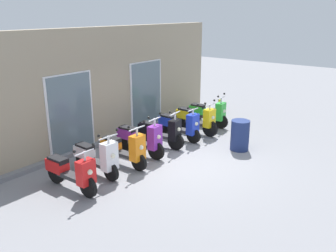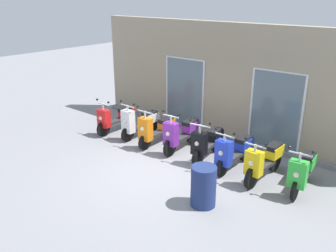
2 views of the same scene
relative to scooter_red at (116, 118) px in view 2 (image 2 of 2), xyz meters
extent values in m
plane|color=gray|center=(2.98, -1.07, -0.46)|extent=(40.00, 40.00, 0.00)
cube|color=gray|center=(2.98, 1.92, 1.27)|extent=(9.92, 0.30, 3.46)
cube|color=slate|center=(2.98, 1.67, -0.40)|extent=(9.92, 0.20, 0.12)
cube|color=silver|center=(1.41, 1.75, 0.69)|extent=(1.52, 0.04, 2.30)
cube|color=slate|center=(1.41, 1.73, 0.69)|extent=(1.40, 0.02, 2.22)
cube|color=silver|center=(4.54, 1.75, 0.69)|extent=(1.52, 0.04, 2.30)
cube|color=slate|center=(4.54, 1.73, 0.69)|extent=(1.40, 0.02, 2.22)
cylinder|color=black|center=(0.01, -0.56, -0.22)|extent=(0.10, 0.50, 0.50)
cylinder|color=black|center=(-0.01, 0.58, -0.22)|extent=(0.10, 0.50, 0.50)
cube|color=#2D2D30|center=(0.00, 0.01, -0.12)|extent=(0.27, 0.71, 0.09)
cube|color=red|center=(0.01, -0.52, 0.12)|extent=(0.38, 0.25, 0.55)
sphere|color=#F2EFCC|center=(0.01, -0.65, 0.16)|extent=(0.12, 0.12, 0.12)
cube|color=red|center=(-0.01, 0.48, 0.03)|extent=(0.31, 0.53, 0.28)
cube|color=black|center=(-0.01, 0.44, 0.17)|extent=(0.27, 0.49, 0.11)
cylinder|color=silver|center=(0.01, -0.52, 0.49)|extent=(0.06, 0.06, 0.22)
cylinder|color=silver|center=(0.01, -0.52, 0.58)|extent=(0.51, 0.05, 0.04)
sphere|color=black|center=(0.27, -0.51, 0.68)|extent=(0.07, 0.07, 0.07)
sphere|color=black|center=(-0.24, -0.52, 0.68)|extent=(0.07, 0.07, 0.07)
cylinder|color=black|center=(0.88, -0.36, -0.24)|extent=(0.11, 0.45, 0.45)
cylinder|color=black|center=(0.91, 0.74, -0.24)|extent=(0.11, 0.45, 0.45)
cube|color=#2D2D30|center=(0.89, 0.19, -0.14)|extent=(0.28, 0.69, 0.09)
cube|color=white|center=(0.88, -0.32, 0.16)|extent=(0.39, 0.25, 0.68)
sphere|color=#F2EFCC|center=(0.87, -0.45, 0.20)|extent=(0.12, 0.12, 0.12)
cube|color=white|center=(0.91, 0.65, 0.04)|extent=(0.32, 0.53, 0.28)
cube|color=black|center=(0.91, 0.61, 0.18)|extent=(0.28, 0.49, 0.11)
cylinder|color=silver|center=(0.88, -0.32, 0.57)|extent=(0.06, 0.06, 0.18)
cylinder|color=silver|center=(0.88, -0.32, 0.64)|extent=(0.56, 0.05, 0.04)
sphere|color=black|center=(1.15, -0.32, 0.74)|extent=(0.07, 0.07, 0.07)
sphere|color=black|center=(0.60, -0.31, 0.74)|extent=(0.07, 0.07, 0.07)
cylinder|color=black|center=(1.71, -0.49, -0.23)|extent=(0.09, 0.46, 0.46)
cylinder|color=black|center=(1.69, 0.61, -0.23)|extent=(0.09, 0.46, 0.46)
cube|color=#2D2D30|center=(1.70, 0.06, -0.13)|extent=(0.27, 0.68, 0.09)
cube|color=orange|center=(1.71, -0.45, 0.15)|extent=(0.38, 0.25, 0.66)
sphere|color=#F2EFCC|center=(1.71, -0.58, 0.19)|extent=(0.12, 0.12, 0.12)
cube|color=orange|center=(1.69, 0.51, 0.03)|extent=(0.31, 0.52, 0.28)
cube|color=black|center=(1.69, 0.47, 0.17)|extent=(0.27, 0.48, 0.11)
cylinder|color=silver|center=(1.71, -0.45, 0.57)|extent=(0.06, 0.06, 0.22)
cylinder|color=silver|center=(1.71, -0.45, 0.67)|extent=(0.56, 0.04, 0.04)
sphere|color=black|center=(1.99, -0.44, 0.77)|extent=(0.07, 0.07, 0.07)
sphere|color=black|center=(1.43, -0.45, 0.77)|extent=(0.07, 0.07, 0.07)
cylinder|color=black|center=(2.53, -0.36, -0.21)|extent=(0.12, 0.51, 0.51)
cylinder|color=black|center=(2.47, 0.77, -0.21)|extent=(0.12, 0.51, 0.51)
cube|color=#2D2D30|center=(2.50, 0.20, -0.11)|extent=(0.30, 0.72, 0.09)
cube|color=purple|center=(2.53, -0.32, 0.17)|extent=(0.39, 0.26, 0.65)
sphere|color=#F2EFCC|center=(2.54, -0.45, 0.21)|extent=(0.12, 0.12, 0.12)
cube|color=purple|center=(2.47, 0.67, 0.10)|extent=(0.33, 0.54, 0.28)
cube|color=black|center=(2.47, 0.63, 0.24)|extent=(0.29, 0.49, 0.11)
cylinder|color=silver|center=(2.53, -0.32, 0.59)|extent=(0.06, 0.06, 0.23)
cylinder|color=silver|center=(2.53, -0.32, 0.69)|extent=(0.51, 0.07, 0.04)
sphere|color=black|center=(2.78, -0.31, 0.79)|extent=(0.07, 0.07, 0.07)
sphere|color=black|center=(2.28, -0.34, 0.79)|extent=(0.07, 0.07, 0.07)
cylinder|color=black|center=(3.46, -0.34, -0.22)|extent=(0.18, 0.50, 0.49)
cylinder|color=black|center=(3.32, 0.75, -0.22)|extent=(0.18, 0.50, 0.49)
cube|color=#2D2D30|center=(3.39, 0.20, -0.12)|extent=(0.35, 0.71, 0.09)
cube|color=black|center=(3.46, -0.30, 0.14)|extent=(0.41, 0.29, 0.59)
sphere|color=#F2EFCC|center=(3.47, -0.43, 0.18)|extent=(0.12, 0.12, 0.12)
cube|color=black|center=(3.33, 0.65, 0.03)|extent=(0.36, 0.55, 0.28)
cube|color=black|center=(3.34, 0.61, 0.17)|extent=(0.32, 0.51, 0.11)
cylinder|color=silver|center=(3.46, -0.30, 0.54)|extent=(0.06, 0.06, 0.24)
cylinder|color=silver|center=(3.46, -0.30, 0.64)|extent=(0.55, 0.11, 0.04)
sphere|color=black|center=(3.73, -0.26, 0.74)|extent=(0.07, 0.07, 0.07)
sphere|color=black|center=(3.18, -0.33, 0.74)|extent=(0.07, 0.07, 0.07)
cylinder|color=black|center=(4.24, -0.43, -0.24)|extent=(0.12, 0.45, 0.45)
cylinder|color=black|center=(4.26, 0.71, -0.24)|extent=(0.12, 0.45, 0.45)
cube|color=#2D2D30|center=(4.25, 0.14, -0.14)|extent=(0.27, 0.71, 0.09)
cube|color=#1E38C6|center=(4.24, -0.39, 0.14)|extent=(0.38, 0.25, 0.63)
sphere|color=#F2EFCC|center=(4.24, -0.52, 0.18)|extent=(0.12, 0.12, 0.12)
cube|color=#1E38C6|center=(4.25, 0.61, 0.06)|extent=(0.31, 0.52, 0.28)
cube|color=black|center=(4.25, 0.57, 0.20)|extent=(0.27, 0.48, 0.11)
cylinder|color=silver|center=(4.24, -0.39, 0.52)|extent=(0.06, 0.06, 0.19)
cylinder|color=silver|center=(4.24, -0.39, 0.60)|extent=(0.50, 0.04, 0.04)
sphere|color=black|center=(4.49, -0.39, 0.70)|extent=(0.07, 0.07, 0.07)
sphere|color=black|center=(3.99, -0.39, 0.70)|extent=(0.07, 0.07, 0.07)
cylinder|color=black|center=(5.07, -0.50, -0.20)|extent=(0.12, 0.54, 0.53)
cylinder|color=black|center=(5.11, 0.64, -0.20)|extent=(0.12, 0.54, 0.53)
cube|color=#2D2D30|center=(5.09, 0.07, -0.10)|extent=(0.29, 0.72, 0.09)
cube|color=yellow|center=(5.07, -0.46, 0.15)|extent=(0.39, 0.25, 0.58)
sphere|color=#F2EFCC|center=(5.07, -0.59, 0.19)|extent=(0.12, 0.12, 0.12)
cube|color=yellow|center=(5.11, 0.54, 0.11)|extent=(0.32, 0.53, 0.28)
cube|color=black|center=(5.11, 0.50, 0.25)|extent=(0.28, 0.49, 0.11)
cylinder|color=silver|center=(5.07, -0.46, 0.52)|extent=(0.06, 0.06, 0.18)
cylinder|color=silver|center=(5.07, -0.46, 0.59)|extent=(0.50, 0.05, 0.04)
sphere|color=black|center=(5.32, -0.47, 0.69)|extent=(0.07, 0.07, 0.07)
sphere|color=black|center=(4.82, -0.45, 0.69)|extent=(0.07, 0.07, 0.07)
cylinder|color=black|center=(6.03, -0.35, -0.22)|extent=(0.13, 0.49, 0.48)
cylinder|color=black|center=(5.92, 0.69, -0.22)|extent=(0.13, 0.49, 0.48)
cube|color=#2D2D30|center=(5.97, 0.17, -0.12)|extent=(0.32, 0.67, 0.09)
cube|color=green|center=(6.02, -0.31, 0.14)|extent=(0.40, 0.28, 0.60)
sphere|color=#F2EFCC|center=(6.04, -0.44, 0.18)|extent=(0.12, 0.12, 0.12)
cube|color=green|center=(5.93, 0.59, 0.08)|extent=(0.35, 0.55, 0.28)
cube|color=black|center=(5.94, 0.55, 0.22)|extent=(0.31, 0.50, 0.11)
cylinder|color=silver|center=(6.02, -0.31, 0.53)|extent=(0.06, 0.06, 0.21)
cylinder|color=silver|center=(6.02, -0.31, 0.61)|extent=(0.49, 0.08, 0.04)
sphere|color=black|center=(6.27, -0.29, 0.71)|extent=(0.07, 0.07, 0.07)
sphere|color=black|center=(5.78, -0.34, 0.71)|extent=(0.07, 0.07, 0.07)
cylinder|color=navy|center=(4.61, -1.79, -0.02)|extent=(0.53, 0.53, 0.89)
camera|label=1|loc=(-4.48, -6.30, 3.43)|focal=38.77mm
camera|label=2|loc=(8.24, -7.33, 3.76)|focal=38.43mm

